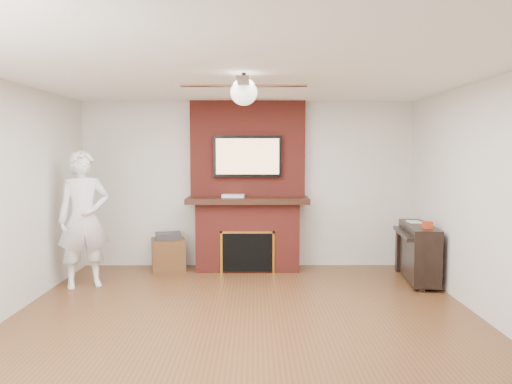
{
  "coord_description": "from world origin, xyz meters",
  "views": [
    {
      "loc": [
        0.1,
        -4.83,
        1.75
      ],
      "look_at": [
        0.12,
        0.9,
        1.29
      ],
      "focal_mm": 35.0,
      "sensor_mm": 36.0,
      "label": 1
    }
  ],
  "objects_px": {
    "person": "(84,219)",
    "piano": "(418,251)",
    "fireplace": "(248,202)",
    "side_table": "(168,253)"
  },
  "relations": [
    {
      "from": "person",
      "to": "piano",
      "type": "xyz_separation_m",
      "value": [
        4.41,
        0.26,
        -0.47
      ]
    },
    {
      "from": "fireplace",
      "to": "piano",
      "type": "distance_m",
      "value": 2.5
    },
    {
      "from": "person",
      "to": "side_table",
      "type": "distance_m",
      "value": 1.45
    },
    {
      "from": "fireplace",
      "to": "piano",
      "type": "height_order",
      "value": "fireplace"
    },
    {
      "from": "fireplace",
      "to": "person",
      "type": "xyz_separation_m",
      "value": [
        -2.1,
        -1.0,
        -0.11
      ]
    },
    {
      "from": "piano",
      "to": "side_table",
      "type": "bearing_deg",
      "value": 175.84
    },
    {
      "from": "side_table",
      "to": "piano",
      "type": "distance_m",
      "value": 3.56
    },
    {
      "from": "person",
      "to": "piano",
      "type": "bearing_deg",
      "value": -22.61
    },
    {
      "from": "person",
      "to": "piano",
      "type": "height_order",
      "value": "person"
    },
    {
      "from": "fireplace",
      "to": "side_table",
      "type": "bearing_deg",
      "value": -176.74
    }
  ]
}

